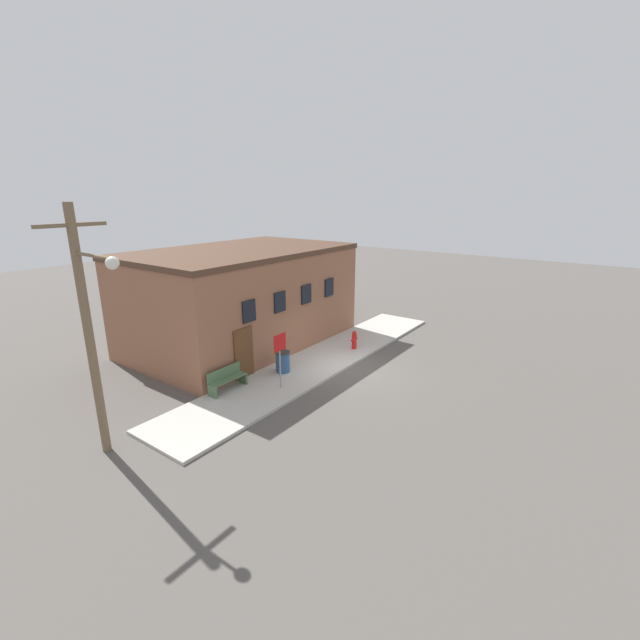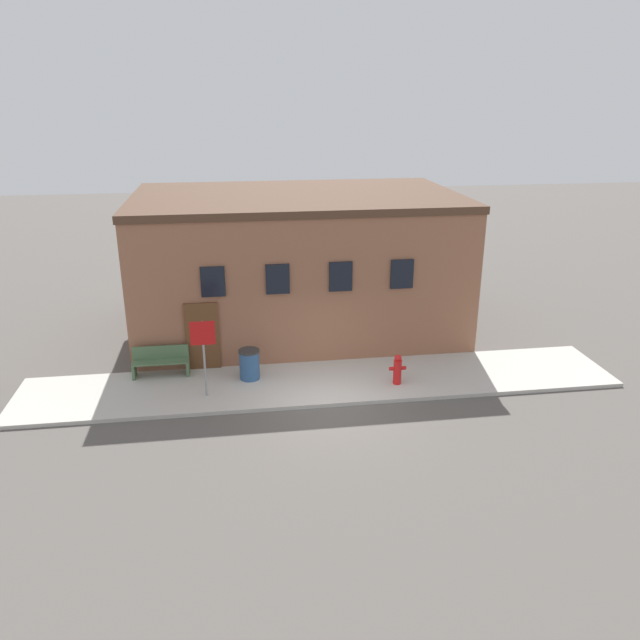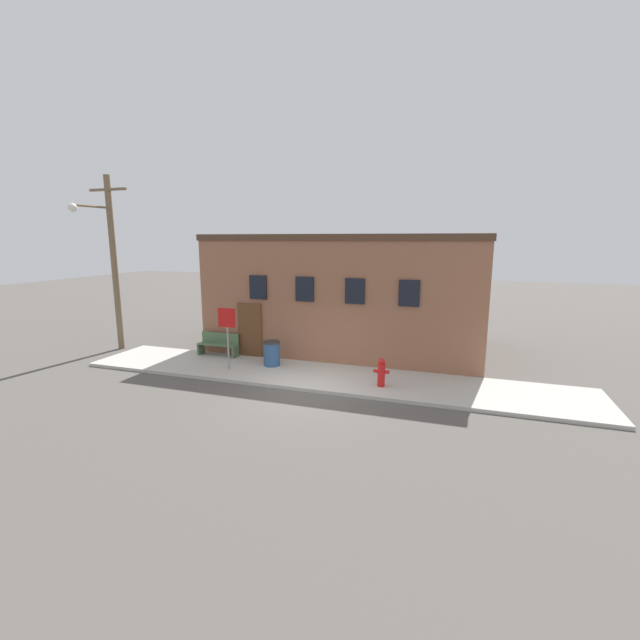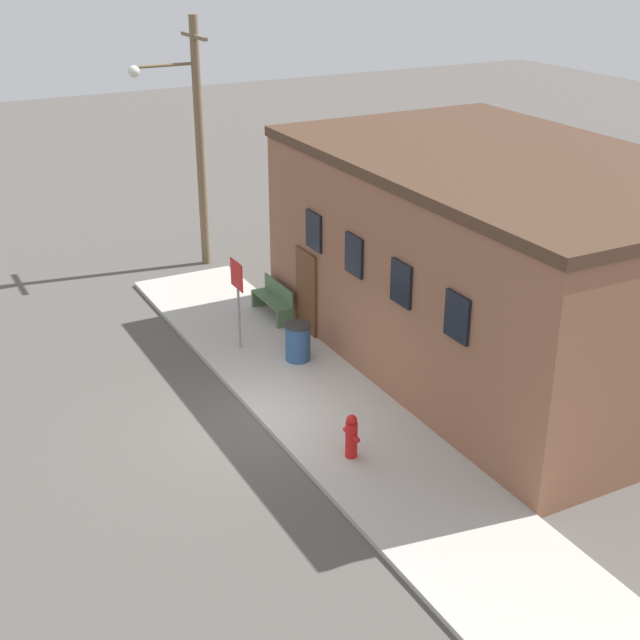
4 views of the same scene
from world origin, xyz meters
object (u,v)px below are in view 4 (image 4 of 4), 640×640
at_px(utility_pole, 195,135).
at_px(bench, 274,300).
at_px(fire_hydrant, 351,436).
at_px(stop_sign, 237,288).
at_px(trash_bin, 298,342).

bearing_deg(utility_pole, bench, 1.93).
xyz_separation_m(fire_hydrant, stop_sign, (-5.40, 0.02, 1.08)).
bearing_deg(stop_sign, fire_hydrant, -0.19).
xyz_separation_m(fire_hydrant, trash_bin, (-4.17, 0.96, 0.00)).
xyz_separation_m(bench, utility_pole, (-4.78, -0.16, 3.34)).
bearing_deg(fire_hydrant, bench, 166.93).
relative_size(stop_sign, bench, 1.34).
distance_m(trash_bin, utility_pole, 8.08).
distance_m(stop_sign, bench, 2.32).
relative_size(fire_hydrant, bench, 0.55).
distance_m(stop_sign, utility_pole, 6.67).
height_order(bench, trash_bin, trash_bin).
bearing_deg(stop_sign, trash_bin, 37.59).
bearing_deg(trash_bin, stop_sign, -142.41).
height_order(fire_hydrant, trash_bin, fire_hydrant).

